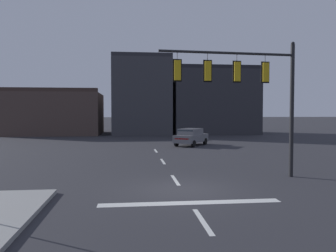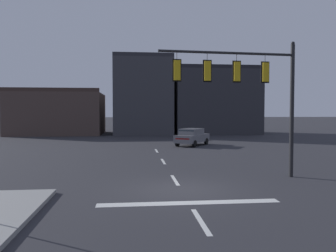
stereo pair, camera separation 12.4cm
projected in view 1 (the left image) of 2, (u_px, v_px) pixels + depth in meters
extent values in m
plane|color=#2B2B30|center=(182.00, 190.00, 13.81)|extent=(400.00, 400.00, 0.00)
cube|color=silver|center=(190.00, 203.00, 11.82)|extent=(6.40, 0.50, 0.01)
cube|color=silver|center=(203.00, 221.00, 9.84)|extent=(0.16, 2.40, 0.01)
cube|color=silver|center=(175.00, 180.00, 15.79)|extent=(0.16, 2.40, 0.01)
cube|color=silver|center=(163.00, 161.00, 21.75)|extent=(0.16, 2.40, 0.01)
cube|color=silver|center=(156.00, 151.00, 27.71)|extent=(0.16, 2.40, 0.01)
cylinder|color=black|center=(292.00, 111.00, 16.51)|extent=(0.20, 0.20, 6.43)
cylinder|color=black|center=(228.00, 53.00, 15.80)|extent=(6.56, 0.60, 0.12)
sphere|color=black|center=(293.00, 44.00, 16.38)|extent=(0.18, 0.18, 0.18)
cylinder|color=#56565B|center=(265.00, 59.00, 16.15)|extent=(0.03, 0.03, 0.35)
cube|color=gold|center=(265.00, 72.00, 16.18)|extent=(0.32, 0.26, 0.90)
sphere|color=green|center=(264.00, 67.00, 16.29)|extent=(0.20, 0.20, 0.20)
sphere|color=#2D2314|center=(264.00, 73.00, 16.30)|extent=(0.20, 0.20, 0.20)
sphere|color=black|center=(264.00, 79.00, 16.31)|extent=(0.20, 0.20, 0.20)
cube|color=black|center=(265.00, 72.00, 16.16)|extent=(0.42, 0.06, 1.02)
cylinder|color=#56565B|center=(237.00, 58.00, 15.89)|extent=(0.03, 0.03, 0.35)
cube|color=gold|center=(237.00, 72.00, 15.91)|extent=(0.32, 0.26, 0.90)
sphere|color=green|center=(236.00, 66.00, 16.03)|extent=(0.20, 0.20, 0.20)
sphere|color=#2D2314|center=(236.00, 72.00, 16.04)|extent=(0.20, 0.20, 0.20)
sphere|color=black|center=(236.00, 78.00, 16.05)|extent=(0.20, 0.20, 0.20)
cube|color=black|center=(237.00, 72.00, 15.89)|extent=(0.42, 0.06, 1.02)
cylinder|color=#56565B|center=(207.00, 57.00, 15.63)|extent=(0.03, 0.03, 0.35)
cube|color=gold|center=(207.00, 71.00, 15.65)|extent=(0.32, 0.26, 0.90)
sphere|color=green|center=(207.00, 65.00, 15.77)|extent=(0.20, 0.20, 0.20)
sphere|color=#2D2314|center=(207.00, 71.00, 15.78)|extent=(0.20, 0.20, 0.20)
sphere|color=black|center=(207.00, 77.00, 15.79)|extent=(0.20, 0.20, 0.20)
cube|color=black|center=(208.00, 71.00, 15.63)|extent=(0.42, 0.06, 1.02)
cylinder|color=#56565B|center=(177.00, 57.00, 15.36)|extent=(0.03, 0.03, 0.35)
cube|color=gold|center=(177.00, 70.00, 15.39)|extent=(0.32, 0.26, 0.90)
sphere|color=green|center=(177.00, 65.00, 15.51)|extent=(0.20, 0.20, 0.20)
sphere|color=#2D2314|center=(177.00, 71.00, 15.52)|extent=(0.20, 0.20, 0.20)
sphere|color=black|center=(177.00, 77.00, 15.53)|extent=(0.20, 0.20, 0.20)
cube|color=black|center=(177.00, 70.00, 15.37)|extent=(0.42, 0.06, 1.02)
cube|color=slate|center=(191.00, 138.00, 32.15)|extent=(3.93, 4.66, 0.70)
cube|color=slate|center=(191.00, 132.00, 31.99)|extent=(2.70, 2.94, 0.56)
cube|color=#2D3842|center=(194.00, 131.00, 32.67)|extent=(1.40, 1.05, 0.47)
cube|color=#2D3842|center=(185.00, 132.00, 30.95)|extent=(1.39, 1.02, 0.46)
cylinder|color=black|center=(189.00, 141.00, 33.84)|extent=(0.54, 0.65, 0.64)
cylinder|color=black|center=(205.00, 141.00, 33.06)|extent=(0.54, 0.65, 0.64)
cylinder|color=black|center=(176.00, 143.00, 31.26)|extent=(0.54, 0.65, 0.64)
cylinder|color=black|center=(193.00, 144.00, 30.48)|extent=(0.54, 0.65, 0.64)
sphere|color=silver|center=(194.00, 136.00, 34.34)|extent=(0.16, 0.16, 0.16)
sphere|color=silver|center=(205.00, 136.00, 33.82)|extent=(0.16, 0.16, 0.16)
cube|color=maroon|center=(182.00, 139.00, 30.20)|extent=(1.16, 0.79, 0.12)
cube|color=#473833|center=(57.00, 114.00, 48.58)|extent=(12.39, 10.20, 5.82)
cube|color=#3A2B26|center=(49.00, 90.00, 43.68)|extent=(12.39, 0.60, 0.50)
cube|color=#38383D|center=(141.00, 98.00, 50.71)|extent=(8.13, 11.99, 10.53)
cube|color=#2B2B30|center=(142.00, 54.00, 44.83)|extent=(8.13, 0.60, 0.50)
cube|color=#2D2D33|center=(213.00, 103.00, 50.24)|extent=(12.03, 8.62, 9.10)
cube|color=black|center=(220.00, 67.00, 46.06)|extent=(12.03, 0.60, 0.50)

